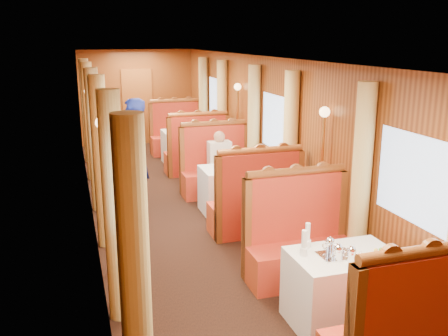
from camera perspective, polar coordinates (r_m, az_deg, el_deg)
name	(u,v)px	position (r m, az deg, el deg)	size (l,w,h in m)	color
floor	(190,216)	(8.16, -3.94, -5.46)	(3.00, 12.00, 0.01)	black
ceiling	(187,59)	(7.66, -4.28, 12.37)	(3.00, 12.00, 0.01)	silver
wall_far	(137,97)	(13.66, -9.90, 7.96)	(3.00, 2.50, 0.01)	brown
wall_left	(89,146)	(7.63, -15.15, 2.40)	(12.00, 2.50, 0.01)	brown
wall_right	(277,135)	(8.27, 6.08, 3.77)	(12.00, 2.50, 0.01)	brown
doorway_far	(138,107)	(13.66, -9.83, 6.91)	(0.80, 0.04, 2.00)	brown
table_near	(343,289)	(5.27, 13.41, -13.28)	(1.05, 0.72, 0.75)	white
banquette_near_aft	(299,245)	(6.05, 8.56, -8.71)	(1.30, 0.55, 1.34)	#A91217
table_mid	(234,190)	(8.23, 1.10, -2.49)	(1.05, 0.72, 0.75)	white
banquette_mid_fwd	(255,206)	(7.31, 3.60, -4.38)	(1.30, 0.55, 1.34)	#A91217
banquette_mid_aft	(216,171)	(9.15, -0.88, -0.40)	(1.30, 0.55, 1.34)	#A91217
table_far	(186,147)	(11.50, -4.35, 2.46)	(1.05, 0.72, 0.75)	white
banquette_far_fwd	(197,154)	(10.52, -3.13, 1.60)	(1.30, 0.55, 1.34)	#A91217
banquette_far_aft	(177,136)	(12.46, -5.40, 3.62)	(1.30, 0.55, 1.34)	#A91217
tea_tray	(336,255)	(5.04, 12.70, -9.71)	(0.34, 0.26, 0.01)	silver
teapot_left	(338,254)	(4.93, 12.87, -9.57)	(0.16, 0.12, 0.13)	silver
teapot_right	(351,255)	(4.94, 14.33, -9.66)	(0.14, 0.11, 0.12)	silver
teapot_back	(330,247)	(5.09, 11.99, -8.78)	(0.15, 0.11, 0.12)	silver
fruit_plate	(381,254)	(5.16, 17.53, -9.33)	(0.23, 0.23, 0.05)	white
cup_inboard	(304,246)	(4.95, 9.12, -8.76)	(0.08, 0.08, 0.26)	white
cup_outboard	(307,238)	(5.13, 9.51, -7.89)	(0.08, 0.08, 0.26)	white
rose_vase_mid	(235,157)	(8.10, 1.22, 1.28)	(0.06, 0.06, 0.36)	silver
rose_vase_far	(186,123)	(11.41, -4.41, 5.19)	(0.06, 0.06, 0.36)	silver
window_left_near	(108,209)	(4.20, -13.09, -4.60)	(1.20, 0.90, 0.01)	#8FADD5
curtain_left_near_a	(135,281)	(3.60, -10.13, -12.61)	(0.22, 0.22, 2.35)	#E4CA74
curtain_left_near_b	(115,209)	(5.03, -12.40, -4.62)	(0.22, 0.22, 2.35)	#E4CA74
window_right_near	(415,180)	(5.27, 21.02, -1.24)	(1.20, 0.90, 0.01)	#8FADD5
curtain_right_near_b	(361,185)	(5.90, 15.36, -1.93)	(0.22, 0.22, 2.35)	#E4CA74
window_left_mid	(89,133)	(7.59, -15.14, 3.89)	(1.20, 0.90, 0.01)	#8FADD5
curtain_left_mid_a	(101,163)	(6.89, -13.84, 0.55)	(0.22, 0.22, 2.35)	#E4CA74
curtain_left_mid_b	(95,141)	(8.41, -14.53, 3.04)	(0.22, 0.22, 2.35)	#E4CA74
window_right_mid	(277,123)	(8.23, 6.02, 5.14)	(1.20, 0.90, 0.01)	#8FADD5
curtain_right_mid_a	(290,150)	(7.54, 7.54, 2.08)	(0.22, 0.22, 2.35)	#E4CA74
curtain_right_mid_b	(254,132)	(8.96, 3.41, 4.18)	(0.22, 0.22, 2.35)	#E4CA74
window_left_far	(82,104)	(11.05, -15.92, 7.10)	(1.20, 0.90, 0.01)	#8FADD5
curtain_left_far_a	(90,122)	(10.32, -15.10, 5.10)	(0.22, 0.22, 2.35)	#E4CA74
curtain_left_far_b	(87,111)	(11.86, -15.43, 6.28)	(0.22, 0.22, 2.35)	#E4CA74
window_right_far	(217,99)	(11.50, -0.85, 7.94)	(1.20, 0.90, 0.01)	#8FADD5
curtain_right_far_a	(222,116)	(10.77, -0.22, 6.00)	(0.22, 0.22, 2.35)	#E4CA74
curtain_right_far_b	(204,106)	(12.25, -2.36, 7.05)	(0.22, 0.22, 2.35)	#E4CA74
sconce_left_fore	(104,165)	(5.90, -13.55, 0.31)	(0.14, 0.14, 1.95)	#BF8C3F
sconce_right_fore	(323,150)	(6.66, 11.21, 2.08)	(0.14, 0.14, 1.95)	#BF8C3F
sconce_left_aft	(90,119)	(9.33, -15.05, 5.43)	(0.14, 0.14, 1.95)	#BF8C3F
sconce_right_aft	(237,112)	(9.83, 1.55, 6.38)	(0.14, 0.14, 1.95)	#BF8C3F
steward	(134,155)	(8.35, -10.28, 1.49)	(0.68, 0.45, 1.86)	navy
passenger	(220,157)	(8.86, -0.48, 1.22)	(0.40, 0.44, 0.76)	beige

